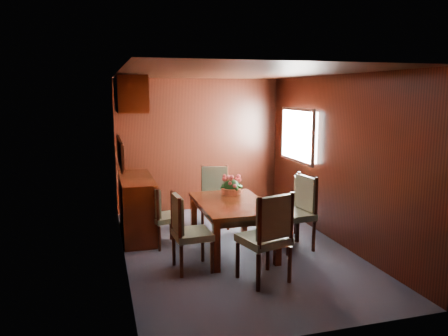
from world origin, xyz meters
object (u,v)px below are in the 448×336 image
object	(u,v)px
dining_table	(232,209)
chair_right_near	(298,208)
chair_left_near	(186,228)
chair_head	(268,233)
flower_centerpiece	(231,184)
sideboard	(137,206)

from	to	relation	value
dining_table	chair_right_near	distance (m)	0.93
chair_left_near	chair_right_near	bearing A→B (deg)	98.48
chair_right_near	chair_head	world-z (taller)	chair_head
chair_head	flower_centerpiece	xyz separation A→B (m)	(0.04, 1.57, 0.24)
chair_head	dining_table	bearing A→B (deg)	79.05
chair_head	flower_centerpiece	size ratio (longest dim) A/B	3.39
sideboard	flower_centerpiece	bearing A→B (deg)	-22.86
chair_right_near	sideboard	bearing A→B (deg)	54.08
sideboard	chair_left_near	size ratio (longest dim) A/B	1.46
dining_table	chair_right_near	xyz separation A→B (m)	(0.91, -0.16, -0.01)
chair_right_near	flower_centerpiece	world-z (taller)	chair_right_near
flower_centerpiece	chair_right_near	bearing A→B (deg)	-37.87
sideboard	chair_right_near	size ratio (longest dim) A/B	1.35
chair_head	flower_centerpiece	bearing A→B (deg)	73.33
chair_left_near	flower_centerpiece	xyz separation A→B (m)	(0.86, 0.96, 0.30)
chair_left_near	chair_head	size ratio (longest dim) A/B	0.90
sideboard	dining_table	xyz separation A→B (m)	(1.20, -1.00, 0.14)
sideboard	chair_right_near	bearing A→B (deg)	-29.00
chair_right_near	chair_head	size ratio (longest dim) A/B	0.97
dining_table	chair_head	xyz separation A→B (m)	(0.08, -1.12, 0.00)
dining_table	chair_left_near	xyz separation A→B (m)	(-0.74, -0.51, -0.05)
sideboard	chair_right_near	world-z (taller)	chair_right_near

